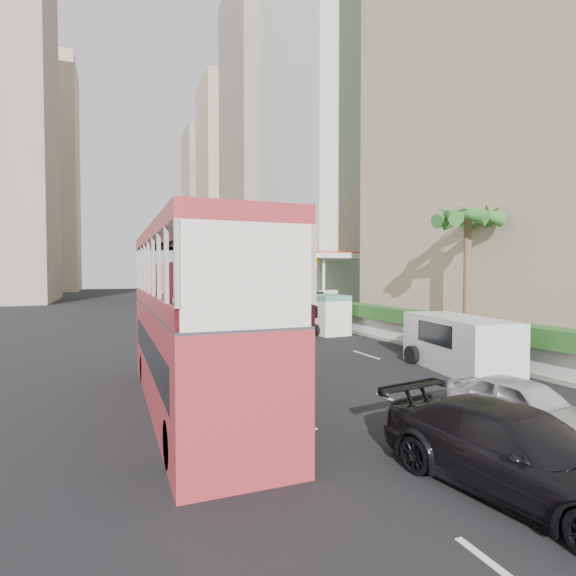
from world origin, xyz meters
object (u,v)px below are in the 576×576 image
double_decker_bus (194,318)px  minibus_near (271,315)px  car_silver_lane_b (524,432)px  panel_van_far (259,305)px  car_silver_lane_a (253,355)px  van_asset (267,330)px  minibus_far (316,313)px  panel_van_near (458,343)px  shell_station (329,284)px  car_black (516,494)px  palm_tree (467,282)px

double_decker_bus → minibus_near: 14.10m
car_silver_lane_b → panel_van_far: panel_van_far is taller
minibus_near → car_silver_lane_a: bearing=-116.3°
van_asset → minibus_far: 3.50m
minibus_far → panel_van_near: size_ratio=1.06×
double_decker_bus → car_silver_lane_b: (6.98, -5.07, -2.53)m
panel_van_far → shell_station: shell_station is taller
car_black → van_asset: size_ratio=1.01×
minibus_far → shell_station: (5.80, 9.59, 1.53)m
minibus_far → panel_van_far: (-0.10, 11.55, -0.32)m
shell_station → car_silver_lane_a: bearing=-127.1°
double_decker_bus → palm_tree: (13.80, 4.00, 0.85)m
double_decker_bus → panel_van_far: 26.98m
car_black → palm_tree: palm_tree is taller
car_silver_lane_a → minibus_near: 6.11m
panel_van_far → palm_tree: size_ratio=0.71×
minibus_near → panel_van_near: bearing=-70.0°
minibus_far → shell_station: shell_station is taller
minibus_far → shell_station: size_ratio=0.69×
car_black → palm_tree: size_ratio=0.80×
car_silver_lane_a → car_black: size_ratio=0.91×
car_silver_lane_a → panel_van_far: 18.98m
double_decker_bus → car_silver_lane_b: bearing=-36.0°
car_silver_lane_b → panel_van_near: bearing=53.2°
double_decker_bus → palm_tree: palm_tree is taller
palm_tree → car_black: bearing=-130.3°
panel_van_far → palm_tree: 21.43m
double_decker_bus → panel_van_near: bearing=5.1°
panel_van_far → minibus_far: bearing=-99.6°
car_black → minibus_far: 21.53m
van_asset → panel_van_far: panel_van_far is taller
car_silver_lane_b → shell_station: (9.02, 28.07, 2.75)m
minibus_far → double_decker_bus: bearing=-131.7°
palm_tree → shell_station: palm_tree is taller
panel_van_far → van_asset: bearing=-115.2°
car_silver_lane_a → van_asset: bearing=77.1°
van_asset → minibus_near: bearing=-101.5°
double_decker_bus → minibus_far: 16.90m
car_silver_lane_b → panel_van_far: size_ratio=0.85×
car_silver_lane_b → minibus_near: size_ratio=0.67×
minibus_far → car_silver_lane_a: bearing=-138.9°
double_decker_bus → car_silver_lane_b: size_ratio=2.87×
minibus_far → palm_tree: bearing=-73.5°
double_decker_bus → minibus_near: size_ratio=1.92×
van_asset → palm_tree: bearing=-58.1°
double_decker_bus → minibus_near: (6.74, 12.31, -1.26)m
van_asset → minibus_near: minibus_near is taller
panel_van_near → double_decker_bus: bearing=-164.9°
double_decker_bus → panel_van_far: double_decker_bus is taller
car_silver_lane_a → palm_tree: (9.87, -3.04, 3.38)m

